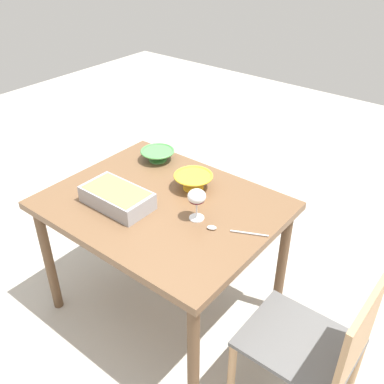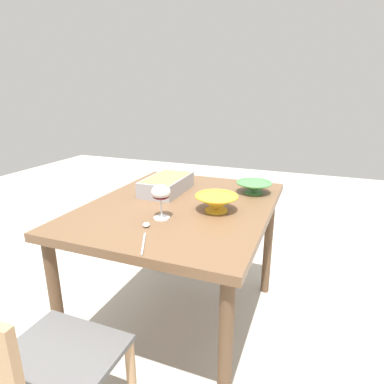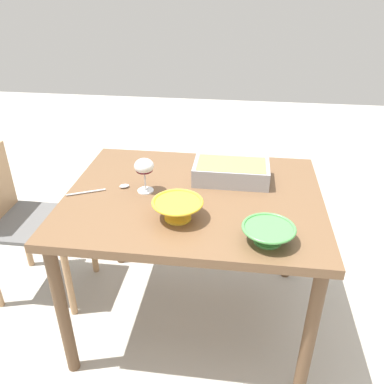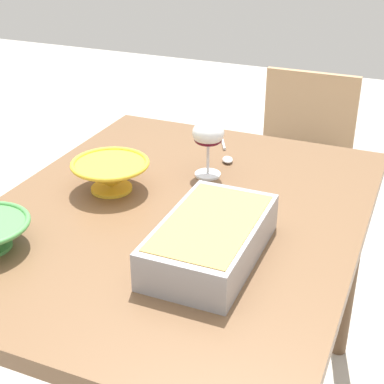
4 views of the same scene
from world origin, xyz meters
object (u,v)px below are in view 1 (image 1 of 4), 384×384
at_px(casserole_dish, 117,197).
at_px(wine_glass, 197,198).
at_px(chair, 316,350).
at_px(small_bowl, 193,181).
at_px(dining_table, 163,216).
at_px(serving_spoon, 226,230).
at_px(mixing_bowl, 158,154).

bearing_deg(casserole_dish, wine_glass, -157.83).
relative_size(chair, small_bowl, 4.04).
xyz_separation_m(wine_glass, small_bowl, (0.18, -0.20, -0.07)).
bearing_deg(wine_glass, casserole_dish, 22.17).
xyz_separation_m(dining_table, serving_spoon, (-0.38, -0.01, 0.09)).
bearing_deg(mixing_bowl, wine_glass, 149.47).
distance_m(chair, small_bowl, 0.99).
distance_m(chair, serving_spoon, 0.62).
bearing_deg(small_bowl, serving_spoon, 150.28).
xyz_separation_m(small_bowl, serving_spoon, (-0.34, 0.19, -0.04)).
xyz_separation_m(dining_table, chair, (-0.92, 0.11, -0.20)).
relative_size(chair, serving_spoon, 3.17).
xyz_separation_m(wine_glass, serving_spoon, (-0.16, -0.01, -0.11)).
distance_m(wine_glass, mixing_bowl, 0.62).
bearing_deg(dining_table, chair, 173.48).
xyz_separation_m(dining_table, small_bowl, (-0.04, -0.20, 0.13)).
xyz_separation_m(casserole_dish, mixing_bowl, (0.16, -0.46, -0.01)).
bearing_deg(chair, dining_table, -6.52).
distance_m(chair, mixing_bowl, 1.34).
distance_m(casserole_dish, mixing_bowl, 0.49).
bearing_deg(serving_spoon, dining_table, 1.01).
height_order(wine_glass, serving_spoon, wine_glass).
height_order(chair, casserole_dish, casserole_dish).
distance_m(mixing_bowl, small_bowl, 0.37).
bearing_deg(dining_table, small_bowl, -100.76).
bearing_deg(small_bowl, chair, 160.84).
distance_m(dining_table, small_bowl, 0.24).
height_order(dining_table, wine_glass, wine_glass).
bearing_deg(casserole_dish, chair, -177.46).
bearing_deg(small_bowl, wine_glass, 131.58).
relative_size(wine_glass, casserole_dish, 0.45).
distance_m(small_bowl, serving_spoon, 0.39).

